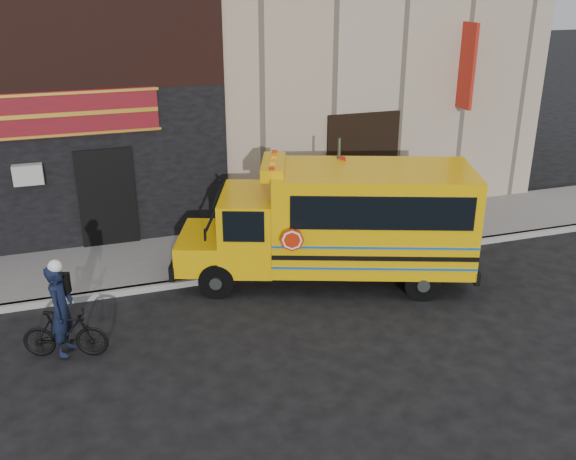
# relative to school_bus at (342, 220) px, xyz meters

# --- Properties ---
(ground) EXTENTS (120.00, 120.00, 0.00)m
(ground) POSITION_rel_school_bus_xyz_m (-1.83, -1.77, -1.51)
(ground) COLOR black
(ground) RESTS_ON ground
(curb) EXTENTS (40.00, 0.20, 0.15)m
(curb) POSITION_rel_school_bus_xyz_m (-1.83, 0.83, -1.43)
(curb) COLOR gray
(curb) RESTS_ON ground
(sidewalk) EXTENTS (40.00, 3.00, 0.15)m
(sidewalk) POSITION_rel_school_bus_xyz_m (-1.83, 2.33, -1.43)
(sidewalk) COLOR #65615E
(sidewalk) RESTS_ON ground
(school_bus) EXTENTS (7.21, 4.32, 2.92)m
(school_bus) POSITION_rel_school_bus_xyz_m (0.00, 0.00, 0.00)
(school_bus) COLOR black
(school_bus) RESTS_ON ground
(sign_pole) EXTENTS (0.12, 0.27, 3.24)m
(sign_pole) POSITION_rel_school_bus_xyz_m (0.22, 0.78, 0.27)
(sign_pole) COLOR #3C433F
(sign_pole) RESTS_ON ground
(bicycle) EXTENTS (1.68, 0.91, 0.97)m
(bicycle) POSITION_rel_school_bus_xyz_m (-6.23, -1.43, -1.02)
(bicycle) COLOR black
(bicycle) RESTS_ON ground
(cyclist) EXTENTS (0.64, 0.78, 1.82)m
(cyclist) POSITION_rel_school_bus_xyz_m (-6.23, -1.35, -0.60)
(cyclist) COLOR black
(cyclist) RESTS_ON ground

